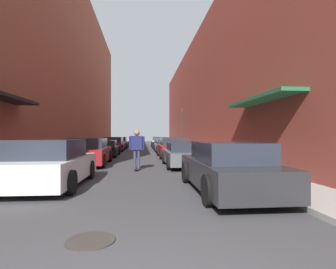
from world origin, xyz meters
The scene contains 19 objects.
ground centered at (0.00, 18.22, 0.00)m, with size 100.20×100.20×0.00m, color #38383A.
curb_strip_left centered at (-4.32, 22.77, 0.06)m, with size 1.80×45.55×0.12m.
curb_strip_right centered at (4.32, 22.77, 0.06)m, with size 1.80×45.55×0.12m.
building_row_left centered at (-7.22, 22.77, 7.91)m, with size 4.90×45.55×15.81m.
building_row_right centered at (7.22, 22.77, 5.47)m, with size 4.90×45.55×10.94m.
parked_car_left_0 centered at (-2.48, 6.30, 0.66)m, with size 1.99×4.14×1.39m.
parked_car_left_1 centered at (-2.48, 12.05, 0.66)m, with size 1.98×4.65×1.37m.
parked_car_left_2 centered at (-2.45, 17.77, 0.57)m, with size 1.94×4.62×1.16m.
parked_car_left_3 centered at (-2.42, 23.68, 0.66)m, with size 1.94×4.65×1.36m.
parked_car_left_4 centered at (-2.41, 29.16, 0.65)m, with size 2.05×4.51×1.33m.
parked_car_right_0 centered at (2.48, 5.02, 0.65)m, with size 1.91×4.56×1.33m.
parked_car_right_1 centered at (2.34, 10.77, 0.58)m, with size 2.07×4.07×1.17m.
parked_car_right_2 centered at (2.33, 16.04, 0.67)m, with size 1.98×4.71×1.39m.
parked_car_right_3 centered at (2.41, 21.06, 0.59)m, with size 2.04×4.08×1.22m.
parked_car_right_4 centered at (2.40, 26.28, 0.58)m, with size 2.01×4.69×1.19m.
parked_car_right_5 centered at (2.37, 31.57, 0.65)m, with size 1.85×3.99×1.33m.
skateboarder centered at (0.00, 9.65, 1.08)m, with size 0.67×0.78×1.75m.
manhole_cover centered at (-0.51, 2.05, 0.01)m, with size 0.70×0.70×0.02m.
traffic_light centered at (3.80, 21.46, 2.47)m, with size 0.16×0.22×3.85m.
Camera 1 is at (0.21, -1.77, 1.51)m, focal length 28.00 mm.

